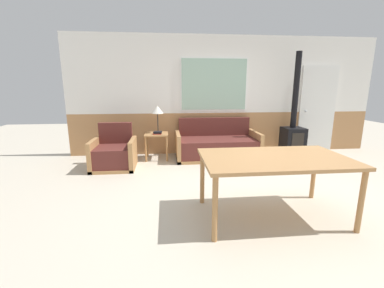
{
  "coord_description": "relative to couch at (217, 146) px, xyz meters",
  "views": [
    {
      "loc": [
        -1.4,
        -3.36,
        1.58
      ],
      "look_at": [
        -0.94,
        1.07,
        0.57
      ],
      "focal_mm": 24.0,
      "sensor_mm": 36.0,
      "label": 1
    }
  ],
  "objects": [
    {
      "name": "ground_plane",
      "position": [
        0.27,
        -2.12,
        -0.26
      ],
      "size": [
        16.0,
        16.0,
        0.0
      ],
      "primitive_type": "plane",
      "color": "beige"
    },
    {
      "name": "wall_back",
      "position": [
        0.26,
        0.51,
        1.1
      ],
      "size": [
        7.2,
        0.09,
        2.7
      ],
      "color": "#AD7A4C",
      "rests_on": "ground_plane"
    },
    {
      "name": "couch",
      "position": [
        0.0,
        0.0,
        0.0
      ],
      "size": [
        1.82,
        0.88,
        0.86
      ],
      "color": "#B27F4C",
      "rests_on": "ground_plane"
    },
    {
      "name": "armchair",
      "position": [
        -2.15,
        -0.51,
        0.0
      ],
      "size": [
        0.82,
        0.76,
        0.86
      ],
      "rotation": [
        0.0,
        0.0,
        0.03
      ],
      "color": "#B27F4C",
      "rests_on": "ground_plane"
    },
    {
      "name": "side_table",
      "position": [
        -1.33,
        0.06,
        0.2
      ],
      "size": [
        0.5,
        0.5,
        0.57
      ],
      "color": "#B27F4C",
      "rests_on": "ground_plane"
    },
    {
      "name": "table_lamp",
      "position": [
        -1.3,
        0.15,
        0.8
      ],
      "size": [
        0.26,
        0.26,
        0.59
      ],
      "color": "#262628",
      "rests_on": "side_table"
    },
    {
      "name": "book_stack",
      "position": [
        -1.31,
        -0.02,
        0.34
      ],
      "size": [
        0.2,
        0.15,
        0.06
      ],
      "color": "#B22823",
      "rests_on": "side_table"
    },
    {
      "name": "dining_table",
      "position": [
        0.15,
        -2.67,
        0.43
      ],
      "size": [
        1.72,
        1.03,
        0.76
      ],
      "color": "#B27F4C",
      "rests_on": "ground_plane"
    },
    {
      "name": "wood_stove",
      "position": [
        1.73,
        -0.05,
        0.32
      ],
      "size": [
        0.45,
        0.46,
        2.3
      ],
      "color": "black",
      "rests_on": "ground_plane"
    },
    {
      "name": "entry_door",
      "position": [
        2.56,
        0.46,
        0.76
      ],
      "size": [
        0.9,
        0.09,
        2.05
      ],
      "color": "white",
      "rests_on": "ground_plane"
    }
  ]
}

